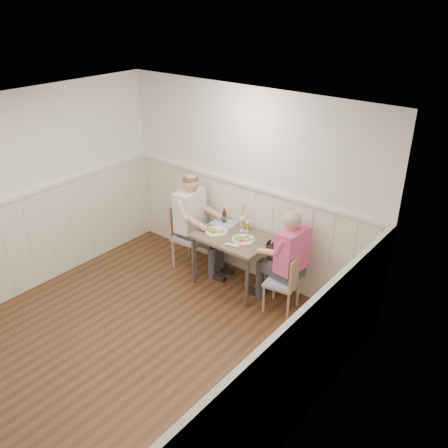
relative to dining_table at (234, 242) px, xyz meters
The scene contains 16 objects.
ground_plane 1.95m from the dining_table, 92.86° to the right, with size 4.50×4.50×0.00m, color #442818.
room_shell 2.03m from the dining_table, 92.86° to the right, with size 4.04×4.54×2.60m.
wainscot 1.16m from the dining_table, 94.56° to the right, with size 4.00×4.49×1.34m.
dining_table is the anchor object (origin of this frame).
chair_right 0.88m from the dining_table, ahead, with size 0.44×0.44×0.80m.
chair_left 0.84m from the dining_table, behind, with size 0.49×0.49×0.95m.
man_in_pink 0.82m from the dining_table, ahead, with size 0.65×0.45×1.35m.
diner_cream 0.74m from the dining_table, behind, with size 0.70×0.49×1.44m.
plate_man 0.21m from the dining_table, ahead, with size 0.29×0.29×0.07m.
plate_diner 0.29m from the dining_table, 164.69° to the right, with size 0.30×0.30×0.08m.
beer_glass_a 0.30m from the dining_table, 73.85° to the left, with size 0.06×0.06×0.16m.
beer_glass_b 0.29m from the dining_table, 88.08° to the left, with size 0.08×0.08×0.20m.
beer_bottle 0.45m from the dining_table, 145.79° to the left, with size 0.06×0.06×0.21m.
rolled_napkin 0.31m from the dining_table, 55.65° to the right, with size 0.19×0.09×0.04m.
grass_vase 0.40m from the dining_table, 107.82° to the left, with size 0.04×0.04×0.35m.
gingham_mat 0.41m from the dining_table, 146.37° to the left, with size 0.35×0.29×0.01m.
Camera 1 is at (3.40, -2.50, 3.65)m, focal length 38.00 mm.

